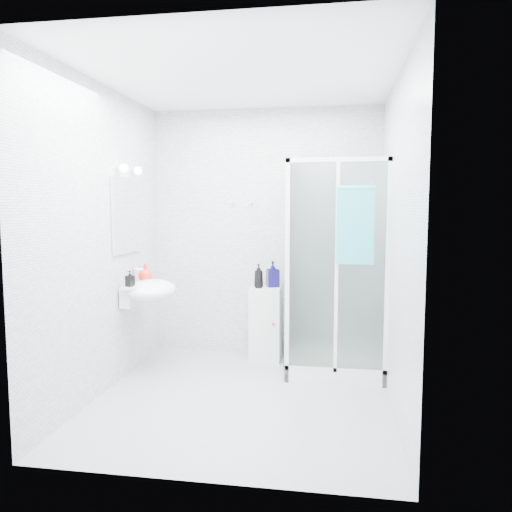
% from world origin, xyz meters
% --- Properties ---
extents(room, '(2.40, 2.60, 2.60)m').
position_xyz_m(room, '(0.00, 0.00, 1.30)').
color(room, silver).
rests_on(room, ground).
extents(shower_enclosure, '(0.90, 0.95, 2.00)m').
position_xyz_m(shower_enclosure, '(0.67, 0.77, 0.45)').
color(shower_enclosure, white).
rests_on(shower_enclosure, ground).
extents(wall_basin, '(0.46, 0.56, 0.35)m').
position_xyz_m(wall_basin, '(-0.99, 0.45, 0.80)').
color(wall_basin, white).
rests_on(wall_basin, ground).
extents(mirror, '(0.02, 0.60, 0.70)m').
position_xyz_m(mirror, '(-1.19, 0.45, 1.50)').
color(mirror, white).
rests_on(mirror, room).
extents(vanity_lights, '(0.10, 0.40, 0.08)m').
position_xyz_m(vanity_lights, '(-1.14, 0.45, 1.92)').
color(vanity_lights, silver).
rests_on(vanity_lights, room).
extents(wall_hooks, '(0.23, 0.06, 0.03)m').
position_xyz_m(wall_hooks, '(-0.25, 1.26, 1.62)').
color(wall_hooks, silver).
rests_on(wall_hooks, room).
extents(storage_cabinet, '(0.32, 0.34, 0.76)m').
position_xyz_m(storage_cabinet, '(0.04, 1.06, 0.38)').
color(storage_cabinet, silver).
rests_on(storage_cabinet, ground).
extents(hand_towel, '(0.31, 0.05, 0.67)m').
position_xyz_m(hand_towel, '(0.90, 0.36, 1.44)').
color(hand_towel, teal).
rests_on(hand_towel, shower_enclosure).
extents(shampoo_bottle_a, '(0.12, 0.12, 0.25)m').
position_xyz_m(shampoo_bottle_a, '(-0.03, 1.01, 0.88)').
color(shampoo_bottle_a, black).
rests_on(shampoo_bottle_a, storage_cabinet).
extents(shampoo_bottle_b, '(0.15, 0.16, 0.27)m').
position_xyz_m(shampoo_bottle_b, '(0.10, 1.11, 0.89)').
color(shampoo_bottle_b, '#0F0B44').
rests_on(shampoo_bottle_b, storage_cabinet).
extents(soap_dispenser_orange, '(0.14, 0.14, 0.17)m').
position_xyz_m(soap_dispenser_orange, '(-1.06, 0.56, 0.95)').
color(soap_dispenser_orange, red).
rests_on(soap_dispenser_orange, wall_basin).
extents(soap_dispenser_black, '(0.09, 0.09, 0.14)m').
position_xyz_m(soap_dispenser_black, '(-1.09, 0.28, 0.93)').
color(soap_dispenser_black, black).
rests_on(soap_dispenser_black, wall_basin).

